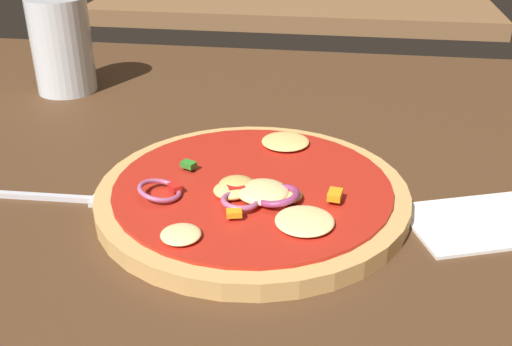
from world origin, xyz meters
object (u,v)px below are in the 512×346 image
object	(u,v)px
fork	(61,198)
napkin	(491,221)
beer_glass	(63,50)
pizza	(253,193)

from	to	relation	value
fork	napkin	xyz separation A→B (m)	(0.38, 0.02, -0.00)
beer_glass	pizza	bearing A→B (deg)	-41.66
beer_glass	fork	bearing A→B (deg)	-66.71
pizza	napkin	world-z (taller)	pizza
beer_glass	napkin	world-z (taller)	beer_glass
fork	napkin	size ratio (longest dim) A/B	1.18
napkin	fork	bearing A→B (deg)	-177.08
pizza	beer_glass	bearing A→B (deg)	138.34
pizza	beer_glass	xyz separation A→B (m)	(-0.29, 0.26, 0.05)
beer_glass	napkin	bearing A→B (deg)	-27.80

